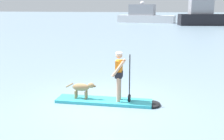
% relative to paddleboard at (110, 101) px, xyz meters
% --- Properties ---
extents(ground_plane, '(400.00, 400.00, 0.00)m').
position_rel_paddleboard_xyz_m(ground_plane, '(-0.23, -0.02, -0.05)').
color(ground_plane, gray).
extents(paddleboard, '(3.54, 1.06, 0.10)m').
position_rel_paddleboard_xyz_m(paddleboard, '(0.00, 0.00, 0.00)').
color(paddleboard, '#33B2BF').
rests_on(paddleboard, ground_plane).
extents(person_paddler, '(0.63, 0.51, 1.65)m').
position_rel_paddleboard_xyz_m(person_paddler, '(0.30, 0.03, 1.00)').
color(person_paddler, tan).
rests_on(person_paddler, paddleboard).
extents(dog, '(1.06, 0.28, 0.56)m').
position_rel_paddleboard_xyz_m(dog, '(-0.96, -0.10, 0.43)').
color(dog, '#997A51').
rests_on(dog, paddleboard).
extents(moored_boat_far_starboard, '(12.42, 4.20, 4.50)m').
position_rel_paddleboard_xyz_m(moored_boat_far_starboard, '(-7.21, 50.70, 1.39)').
color(moored_boat_far_starboard, silver).
rests_on(moored_boat_far_starboard, ground_plane).
extents(moored_boat_starboard, '(9.41, 5.34, 12.42)m').
position_rel_paddleboard_xyz_m(moored_boat_starboard, '(4.45, 44.59, 1.66)').
color(moored_boat_starboard, black).
rests_on(moored_boat_starboard, ground_plane).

